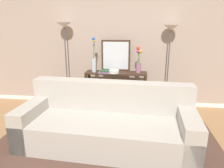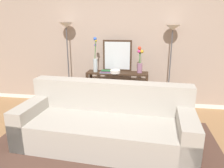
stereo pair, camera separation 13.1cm
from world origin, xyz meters
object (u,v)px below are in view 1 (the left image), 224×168
Objects in this scene: floor_lamp_left at (65,41)px; book_stack at (105,72)px; console_table at (116,84)px; fruit_bowl at (114,71)px; floor_lamp_right at (170,44)px; wall_mirror at (116,56)px; vase_tall_flowers at (94,60)px; vase_short_flowers at (139,62)px; book_row_under_console at (98,106)px; couch at (107,124)px.

book_stack is (0.86, -0.23, -0.56)m from floor_lamp_left.
fruit_bowl is (-0.03, -0.09, 0.29)m from console_table.
wall_mirror is at bearing 179.93° from floor_lamp_right.
vase_tall_flowers reaches higher than book_stack.
floor_lamp_right is at bearing 10.91° from vase_short_flowers.
floor_lamp_left reaches higher than book_row_under_console.
wall_mirror is 1.12m from book_row_under_console.
vase_tall_flowers is at bearing -177.31° from console_table.
vase_tall_flowers is (0.63, -0.15, -0.35)m from floor_lamp_left.
floor_lamp_right is 0.69m from vase_short_flowers.
floor_lamp_right is 1.37m from book_stack.
fruit_bowl is at bearing 1.91° from book_stack.
book_row_under_console is at bearing -180.00° from console_table.
console_table is 5.33× the size of book_stack.
couch is at bearing -88.94° from wall_mirror.
book_stack is at bearing -169.79° from vase_short_flowers.
console_table is 1.79× the size of vase_tall_flowers.
book_row_under_console is at bearing -159.69° from wall_mirror.
couch is 1.33m from book_stack.
wall_mirror reaches higher than fruit_bowl.
vase_short_flowers is at bearing 2.28° from console_table.
fruit_bowl is at bearing -12.25° from floor_lamp_left.
vase_tall_flowers is at bearing 109.17° from couch.
vase_short_flowers reaches higher than book_stack.
floor_lamp_left is at bearing -179.93° from wall_mirror.
console_table is 0.66m from vase_tall_flowers.
wall_mirror reaches higher than console_table.
fruit_bowl is (1.04, -0.23, -0.55)m from floor_lamp_left.
book_row_under_console is (-0.35, 0.09, -0.77)m from fruit_bowl.
floor_lamp_left is (-1.08, 1.44, 1.08)m from couch.
fruit_bowl reaches higher than book_stack.
floor_lamp_left is 2.10m from floor_lamp_right.
book_row_under_console is at bearing 164.76° from fruit_bowl.
fruit_bowl reaches higher than book_row_under_console.
wall_mirror is 0.91× the size of vase_tall_flowers.
vase_short_flowers reaches higher than book_row_under_console.
wall_mirror is 2.71× the size of book_stack.
vase_tall_flowers is (-0.42, -0.15, -0.07)m from wall_mirror.
floor_lamp_left is 0.73m from vase_tall_flowers.
book_row_under_console is (-1.41, -0.13, -1.29)m from floor_lamp_right.
console_table is 0.58m from wall_mirror.
wall_mirror is 2.52× the size of book_row_under_console.
vase_tall_flowers is at bearing -159.98° from wall_mirror.
book_stack is (0.23, -0.08, -0.21)m from vase_tall_flowers.
floor_lamp_left is at bearing 173.02° from console_table.
couch is 4.07× the size of wall_mirror.
book_stack is at bearing -15.12° from floor_lamp_left.
floor_lamp_right is (1.03, 0.13, 0.80)m from console_table.
vase_short_flowers is at bearing -4.30° from floor_lamp_left.
book_stack is (-0.22, 1.21, 0.52)m from couch.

